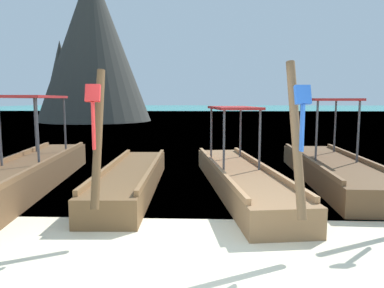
# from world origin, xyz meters

# --- Properties ---
(ground) EXTENTS (120.00, 120.00, 0.00)m
(ground) POSITION_xyz_m (0.00, 0.00, 0.00)
(ground) COLOR beige
(sea_water) EXTENTS (120.00, 120.00, 0.00)m
(sea_water) POSITION_xyz_m (0.00, 61.91, 0.00)
(sea_water) COLOR teal
(sea_water) RESTS_ON ground
(longtail_boat_green_ribbon) EXTENTS (1.85, 7.63, 2.91)m
(longtail_boat_green_ribbon) POSITION_xyz_m (-3.65, 3.63, 0.37)
(longtail_boat_green_ribbon) COLOR brown
(longtail_boat_green_ribbon) RESTS_ON ground
(longtail_boat_red_ribbon) EXTENTS (1.21, 5.62, 2.44)m
(longtail_boat_red_ribbon) POSITION_xyz_m (-1.33, 3.77, 0.27)
(longtail_boat_red_ribbon) COLOR brown
(longtail_boat_red_ribbon) RESTS_ON ground
(longtail_boat_blue_ribbon) EXTENTS (1.95, 6.61, 2.52)m
(longtail_boat_blue_ribbon) POSITION_xyz_m (1.06, 3.95, 0.31)
(longtail_boat_blue_ribbon) COLOR olive
(longtail_boat_blue_ribbon) RESTS_ON ground
(longtail_boat_turquoise_ribbon) EXTENTS (1.55, 6.31, 2.35)m
(longtail_boat_turquoise_ribbon) POSITION_xyz_m (3.41, 4.86, 0.33)
(longtail_boat_turquoise_ribbon) COLOR brown
(longtail_boat_turquoise_ribbon) RESTS_ON ground
(karst_rock) EXTENTS (10.56, 10.26, 14.00)m
(karst_rock) POSITION_xyz_m (-10.31, 29.86, 6.85)
(karst_rock) COLOR #383833
(karst_rock) RESTS_ON ground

